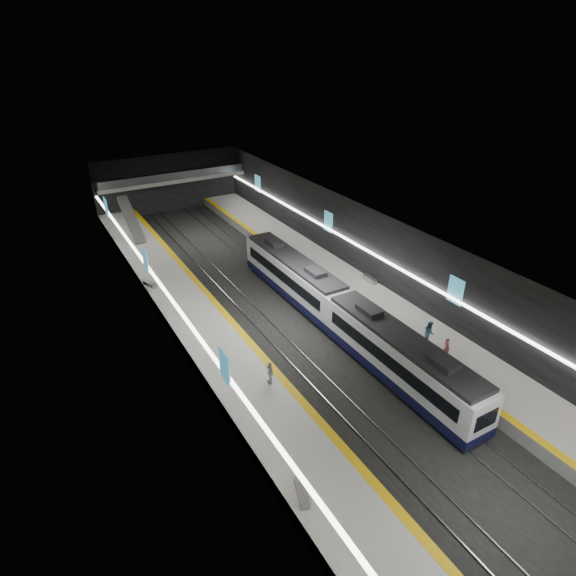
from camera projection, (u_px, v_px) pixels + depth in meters
ground at (296, 325)px, 42.05m from camera, size 70.00×70.00×0.00m
ceiling at (297, 240)px, 38.28m from camera, size 20.00×70.00×0.04m
wall_left at (182, 316)px, 35.78m from camera, size 0.04×70.00×8.00m
wall_right at (389, 259)px, 44.55m from camera, size 0.04×70.00×8.00m
wall_back at (168, 183)px, 66.92m from camera, size 20.00×0.04×8.00m
platform_left at (216, 345)px, 38.52m from camera, size 5.00×70.00×1.00m
tile_surface_left at (216, 339)px, 38.28m from camera, size 5.00×70.00×0.02m
tactile_strip_left at (241, 332)px, 39.25m from camera, size 0.60×70.00×0.02m
platform_right at (365, 299)px, 45.11m from camera, size 5.00×70.00×1.00m
tile_surface_right at (365, 294)px, 44.87m from camera, size 5.00×70.00×0.02m
tactile_strip_right at (346, 300)px, 43.90m from camera, size 0.60×70.00×0.02m
rails at (296, 324)px, 42.02m from camera, size 6.52×70.00×0.12m
train at (339, 310)px, 40.01m from camera, size 2.69×30.04×3.60m
ad_posters at (291, 274)px, 40.69m from camera, size 19.94×53.50×2.20m
cove_light_left at (184, 317)px, 35.96m from camera, size 0.25×68.60×0.12m
cove_light_right at (387, 262)px, 44.56m from camera, size 0.25×68.60×0.12m
mezzanine_bridge at (172, 179)px, 64.85m from camera, size 20.00×3.00×1.50m
escalator at (131, 219)px, 57.27m from camera, size 1.20×7.50×3.92m
bench_left_near at (302, 493)px, 25.32m from camera, size 1.05×1.84×0.43m
bench_left_far at (150, 284)px, 46.20m from camera, size 0.97×1.72×0.40m
bench_right_far at (370, 279)px, 47.10m from camera, size 0.50×1.77×0.43m
passenger_right_a at (446, 348)px, 35.77m from camera, size 0.59×0.72×1.72m
passenger_right_b at (429, 333)px, 37.41m from camera, size 1.13×1.20×1.96m
passenger_left_a at (270, 373)px, 33.22m from camera, size 0.46×1.02×1.72m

